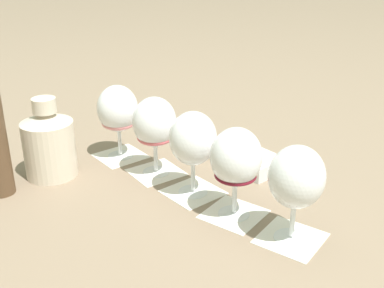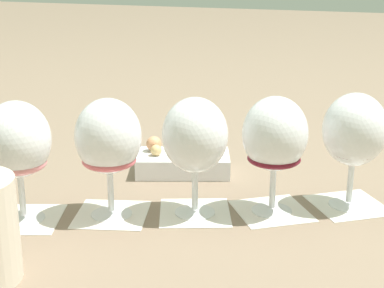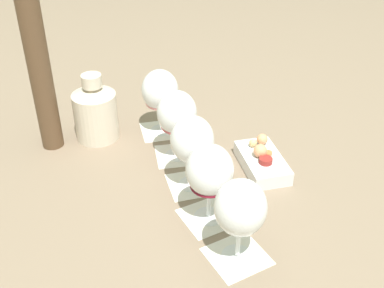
% 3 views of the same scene
% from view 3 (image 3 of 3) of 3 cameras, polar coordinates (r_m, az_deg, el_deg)
% --- Properties ---
extents(ground_plane, '(8.00, 8.00, 0.00)m').
position_cam_3_polar(ground_plane, '(1.15, 0.06, -4.62)').
color(ground_plane, '#7F6B56').
extents(tasting_card_0, '(0.14, 0.14, 0.00)m').
position_cam_3_polar(tasting_card_0, '(1.35, -3.62, 1.64)').
color(tasting_card_0, silver).
rests_on(tasting_card_0, ground_plane).
extents(tasting_card_1, '(0.14, 0.14, 0.00)m').
position_cam_3_polar(tasting_card_1, '(1.24, -1.71, -1.30)').
color(tasting_card_1, silver).
rests_on(tasting_card_1, ground_plane).
extents(tasting_card_2, '(0.14, 0.14, 0.00)m').
position_cam_3_polar(tasting_card_2, '(1.14, -0.13, -4.75)').
color(tasting_card_2, silver).
rests_on(tasting_card_2, ground_plane).
extents(tasting_card_3, '(0.15, 0.15, 0.00)m').
position_cam_3_polar(tasting_card_3, '(1.06, 1.97, -8.58)').
color(tasting_card_3, silver).
rests_on(tasting_card_3, ground_plane).
extents(tasting_card_4, '(0.15, 0.15, 0.00)m').
position_cam_3_polar(tasting_card_4, '(0.98, 5.36, -13.09)').
color(tasting_card_4, silver).
rests_on(tasting_card_4, ground_plane).
extents(wine_glass_0, '(0.10, 0.10, 0.18)m').
position_cam_3_polar(wine_glass_0, '(1.29, -3.80, 6.10)').
color(wine_glass_0, white).
rests_on(wine_glass_0, tasting_card_0).
extents(wine_glass_1, '(0.10, 0.10, 0.18)m').
position_cam_3_polar(wine_glass_1, '(1.18, -1.80, 3.42)').
color(wine_glass_1, white).
rests_on(wine_glass_1, tasting_card_1).
extents(wine_glass_2, '(0.10, 0.10, 0.18)m').
position_cam_3_polar(wine_glass_2, '(1.08, -0.14, 0.18)').
color(wine_glass_2, white).
rests_on(wine_glass_2, tasting_card_2).
extents(wine_glass_3, '(0.10, 0.10, 0.18)m').
position_cam_3_polar(wine_glass_3, '(0.98, 2.10, -3.42)').
color(wine_glass_3, white).
rests_on(wine_glass_3, tasting_card_3).
extents(wine_glass_4, '(0.10, 0.10, 0.18)m').
position_cam_3_polar(wine_glass_4, '(0.90, 5.74, -7.89)').
color(wine_glass_4, white).
rests_on(wine_glass_4, tasting_card_4).
extents(ceramic_vase, '(0.12, 0.12, 0.18)m').
position_cam_3_polar(ceramic_vase, '(1.30, -11.38, 3.86)').
color(ceramic_vase, beige).
rests_on(ceramic_vase, ground_plane).
extents(snack_dish, '(0.19, 0.15, 0.07)m').
position_cam_3_polar(snack_dish, '(1.20, 8.29, -1.97)').
color(snack_dish, silver).
rests_on(snack_dish, ground_plane).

